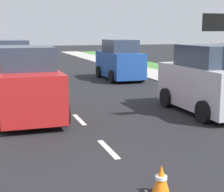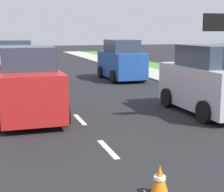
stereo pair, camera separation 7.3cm
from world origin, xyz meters
The scene contains 7 objects.
ground_plane centered at (0.00, 21.00, 0.00)m, with size 96.00×96.00×0.00m, color black.
lane_center_line centered at (0.00, 25.20, 0.00)m, with size 0.14×46.40×0.01m.
traffic_cone_near centered at (0.14, 3.19, 0.25)m, with size 0.36×0.36×0.51m.
car_parked_curbside centered at (4.32, 8.37, 1.05)m, with size 1.97×4.00×2.26m.
car_oncoming_lead centered at (-1.46, 9.46, 1.05)m, with size 2.04×4.11×2.25m.
car_parked_far centered at (4.32, 17.30, 1.05)m, with size 1.93×4.01×2.25m.
car_oncoming_second centered at (-1.48, 17.06, 1.05)m, with size 1.92×3.94×2.27m.
Camera 2 is at (-2.33, -1.97, 2.69)m, focal length 57.86 mm.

